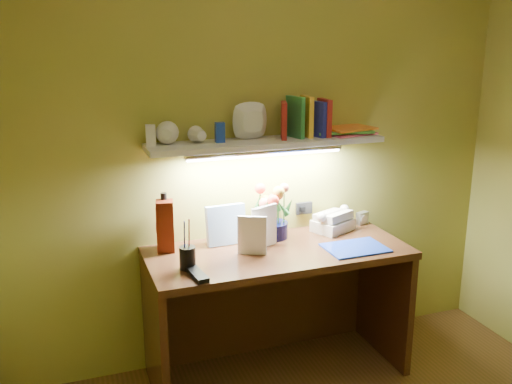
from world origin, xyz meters
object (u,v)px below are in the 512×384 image
desk (277,313)px  whisky_bottle (165,221)px  telephone (333,220)px  desk_clock (362,218)px  flower_bouquet (272,211)px

desk → whisky_bottle: size_ratio=4.50×
desk → telephone: 0.63m
telephone → whisky_bottle: bearing=153.1°
desk_clock → whisky_bottle: 1.21m
desk_clock → whisky_bottle: whisky_bottle is taller
telephone → desk_clock: 0.23m
desk → flower_bouquet: flower_bouquet is taller
desk → desk_clock: (0.64, 0.22, 0.41)m
telephone → whisky_bottle: 0.99m
desk → desk_clock: 0.79m
flower_bouquet → whisky_bottle: 0.60m
whisky_bottle → desk_clock: bearing=0.4°
flower_bouquet → desk_clock: (0.60, 0.03, -0.12)m
flower_bouquet → desk_clock: flower_bouquet is taller
whisky_bottle → desk: bearing=-20.9°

